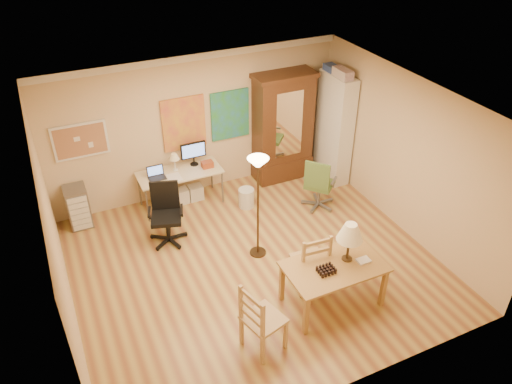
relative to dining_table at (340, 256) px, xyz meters
name	(u,v)px	position (x,y,z in m)	size (l,w,h in m)	color
floor	(254,264)	(-0.76, 1.20, -0.83)	(5.50, 5.50, 0.00)	brown
crown_molding	(193,57)	(-0.76, 3.66, 1.81)	(5.50, 0.08, 0.12)	white
corkboard	(80,141)	(-2.81, 3.67, 0.67)	(0.90, 0.04, 0.62)	#A5714E
art_panel_left	(184,124)	(-1.01, 3.67, 0.62)	(0.80, 0.04, 1.00)	yellow
art_panel_right	(230,115)	(-0.11, 3.67, 0.62)	(0.75, 0.04, 0.95)	teal
dining_table	(340,256)	(0.00, 0.00, 0.00)	(1.39, 0.84, 1.31)	brown
ladder_chair_back	(311,262)	(-0.22, 0.39, -0.35)	(0.51, 0.49, 1.03)	tan
ladder_chair_left	(262,321)	(-1.36, -0.33, -0.34)	(0.58, 0.59, 1.05)	tan
torchiere_lamp	(258,179)	(-0.59, 1.42, 0.61)	(0.33, 0.33, 1.79)	#3A2817
computer_desk	(182,183)	(-1.24, 3.36, -0.41)	(1.51, 0.66, 1.15)	beige
office_chair_black	(168,226)	(-1.81, 2.38, -0.55)	(0.65, 0.65, 1.05)	black
office_chair_green	(318,194)	(0.99, 2.16, -0.55)	(0.66, 0.66, 1.03)	slate
drawer_cart	(78,207)	(-3.09, 3.46, -0.46)	(0.37, 0.45, 0.74)	slate
armoire	(283,134)	(0.89, 3.44, 0.12)	(1.19, 0.56, 2.18)	#3E1F11
bookshelf	(334,128)	(1.79, 3.00, 0.25)	(0.32, 0.86, 2.16)	white
wastebin	(246,198)	(-0.21, 2.74, -0.64)	(0.29, 0.29, 0.37)	silver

